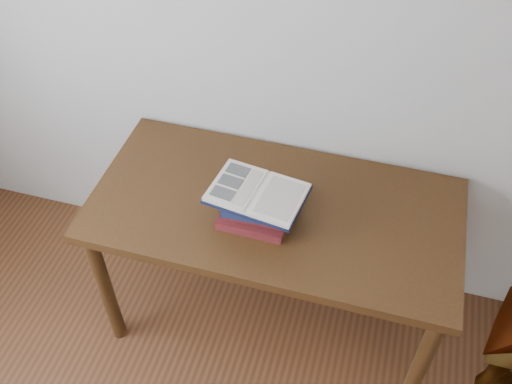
% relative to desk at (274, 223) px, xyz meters
% --- Properties ---
extents(desk, '(1.40, 0.70, 0.75)m').
position_rel_desk_xyz_m(desk, '(0.00, 0.00, 0.00)').
color(desk, '#412310').
rests_on(desk, ground).
extents(book_stack, '(0.26, 0.20, 0.12)m').
position_rel_desk_xyz_m(book_stack, '(-0.05, -0.08, 0.16)').
color(book_stack, maroon).
rests_on(book_stack, desk).
extents(open_book, '(0.36, 0.28, 0.03)m').
position_rel_desk_xyz_m(open_book, '(-0.05, -0.08, 0.23)').
color(open_book, black).
rests_on(open_book, book_stack).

